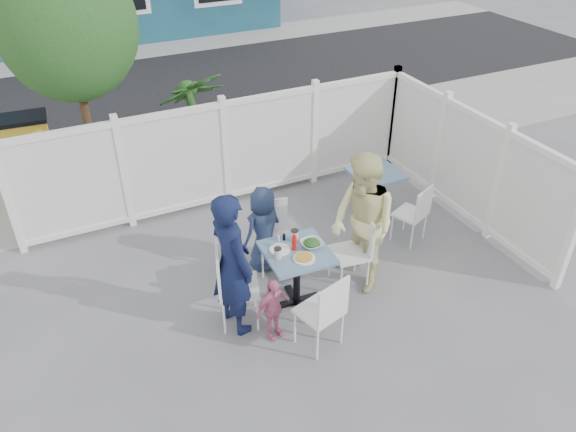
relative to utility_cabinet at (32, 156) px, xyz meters
name	(u,v)px	position (x,y,z in m)	size (l,w,h in m)	color
ground	(292,299)	(2.44, -4.00, -0.59)	(80.00, 80.00, 0.00)	slate
near_sidewalk	(194,163)	(2.44, -0.20, -0.58)	(24.00, 2.60, 0.01)	gray
street	(142,92)	(2.44, 3.50, -0.59)	(24.00, 5.00, 0.01)	black
far_sidewalk	(114,53)	(2.44, 6.60, -0.58)	(24.00, 1.60, 0.01)	gray
fence_back	(225,155)	(2.54, -1.60, 0.20)	(5.86, 0.08, 1.60)	white
fence_right	(467,167)	(5.44, -3.40, 0.20)	(0.08, 3.66, 1.60)	white
tree	(67,26)	(0.84, -0.70, 2.00)	(1.80, 1.62, 3.59)	#382316
utility_cabinet	(32,156)	(0.00, 0.00, 0.00)	(0.63, 0.45, 1.18)	gold
potted_shrub_a	(198,131)	(2.36, -0.90, 0.33)	(1.02, 1.02, 1.83)	#1C431A
potted_shrub_b	(287,126)	(3.82, -1.00, 0.16)	(1.35, 1.17, 1.50)	#1C431A
main_table	(297,263)	(2.46, -4.08, 0.00)	(0.75, 0.75, 0.76)	teal
spare_table	(375,182)	(4.31, -2.84, -0.04)	(0.68, 0.68, 0.70)	teal
chair_left	(230,281)	(1.68, -4.03, -0.01)	(0.55, 0.56, 0.99)	white
chair_right	(356,246)	(3.27, -4.04, -0.04)	(0.46, 0.47, 0.94)	white
chair_back	(273,230)	(2.52, -3.29, -0.06)	(0.50, 0.49, 0.91)	white
chair_near	(325,309)	(2.41, -4.83, -0.04)	(0.52, 0.51, 0.94)	white
chair_spare	(416,211)	(4.43, -3.65, -0.09)	(0.50, 0.49, 0.85)	white
man	(232,264)	(1.69, -4.09, 0.26)	(0.62, 0.41, 1.70)	#10183B
woman	(363,224)	(3.31, -4.08, 0.28)	(0.84, 0.66, 1.74)	#D9D353
boy	(264,229)	(2.41, -3.27, -0.02)	(0.56, 0.36, 1.14)	navy
toddler	(273,309)	(2.00, -4.44, -0.20)	(0.45, 0.19, 0.77)	pink
plate_main	(304,258)	(2.47, -4.24, 0.18)	(0.25, 0.25, 0.02)	white
plate_side	(280,250)	(2.30, -3.98, 0.18)	(0.23, 0.23, 0.02)	white
salad_bowl	(312,244)	(2.65, -4.06, 0.20)	(0.24, 0.24, 0.06)	white
coffee_cup_a	(278,254)	(2.22, -4.10, 0.23)	(0.08, 0.08, 0.12)	beige
coffee_cup_b	(295,236)	(2.53, -3.88, 0.23)	(0.09, 0.09, 0.13)	beige
ketchup_bottle	(294,243)	(2.45, -4.04, 0.25)	(0.05, 0.05, 0.17)	red
salt_shaker	(279,238)	(2.37, -3.81, 0.20)	(0.03, 0.03, 0.06)	white
pepper_shaker	(284,237)	(2.43, -3.82, 0.21)	(0.03, 0.03, 0.08)	black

